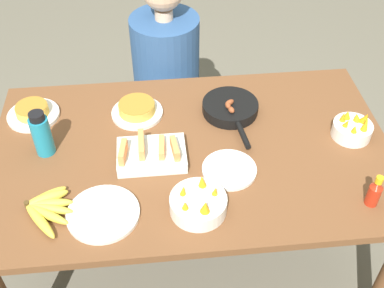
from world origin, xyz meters
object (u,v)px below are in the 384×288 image
empty_plate_far_left (229,170)px  water_bottle (42,134)px  melon_tray (151,154)px  banana_bunch (46,207)px  skillet (230,108)px  fruit_bowl_mango (352,128)px  empty_plate_near_front (103,214)px  person_figure (167,91)px  frittata_plate_center (137,110)px  fruit_bowl_citrus (198,204)px  hot_sauce_bottle (375,192)px  frittata_plate_side (33,112)px

empty_plate_far_left → water_bottle: water_bottle is taller
melon_tray → empty_plate_far_left: melon_tray is taller
banana_bunch → water_bottle: 0.32m
skillet → water_bottle: water_bottle is taller
empty_plate_far_left → fruit_bowl_mango: (0.54, 0.15, 0.03)m
empty_plate_near_front → person_figure: (0.29, 1.03, -0.26)m
melon_tray → frittata_plate_center: bearing=100.0°
fruit_bowl_citrus → person_figure: person_figure is taller
person_figure → hot_sauce_bottle: bearing=-57.5°
skillet → fruit_bowl_citrus: bearing=-27.1°
frittata_plate_side → water_bottle: 0.25m
melon_tray → fruit_bowl_mango: bearing=4.1°
frittata_plate_center → fruit_bowl_mango: size_ratio=1.38×
frittata_plate_side → empty_plate_far_left: bearing=-27.3°
frittata_plate_side → hot_sauce_bottle: 1.44m
empty_plate_near_front → person_figure: person_figure is taller
melon_tray → fruit_bowl_citrus: fruit_bowl_citrus is taller
water_bottle → hot_sauce_bottle: (1.21, -0.39, -0.04)m
skillet → frittata_plate_center: skillet is taller
banana_bunch → frittata_plate_side: (-0.12, 0.54, 0.01)m
empty_plate_near_front → frittata_plate_side: bearing=119.0°
frittata_plate_side → fruit_bowl_citrus: (0.66, -0.59, 0.01)m
empty_plate_near_front → empty_plate_far_left: 0.51m
empty_plate_near_front → hot_sauce_bottle: bearing=-2.5°
frittata_plate_center → hot_sauce_bottle: bearing=-35.3°
fruit_bowl_citrus → person_figure: size_ratio=0.18×
hot_sauce_bottle → frittata_plate_center: bearing=144.7°
empty_plate_near_front → fruit_bowl_citrus: 0.34m
banana_bunch → frittata_plate_side: size_ratio=1.13×
empty_plate_far_left → fruit_bowl_mango: 0.56m
frittata_plate_center → hot_sauce_bottle: size_ratio=1.65×
hot_sauce_bottle → frittata_plate_side: bearing=154.2°
empty_plate_near_front → water_bottle: (-0.24, 0.35, 0.09)m
melon_tray → fruit_bowl_mango: size_ratio=1.66×
frittata_plate_center → frittata_plate_side: size_ratio=1.00×
person_figure → empty_plate_far_left: bearing=-77.3°
skillet → frittata_plate_side: 0.87m
frittata_plate_center → melon_tray: bearing=-80.0°
banana_bunch → person_figure: 1.14m
banana_bunch → frittata_plate_center: bearing=56.7°
empty_plate_near_front → skillet: bearing=43.8°
fruit_bowl_mango → frittata_plate_side: bearing=169.1°
hot_sauce_bottle → skillet: bearing=127.4°
melon_tray → frittata_plate_side: 0.60m
banana_bunch → empty_plate_near_front: bearing=-11.9°
melon_tray → frittata_plate_center: size_ratio=1.20×
frittata_plate_side → fruit_bowl_citrus: size_ratio=1.10×
fruit_bowl_citrus → banana_bunch: bearing=174.3°
frittata_plate_center → empty_plate_near_front: frittata_plate_center is taller
water_bottle → hot_sauce_bottle: water_bottle is taller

